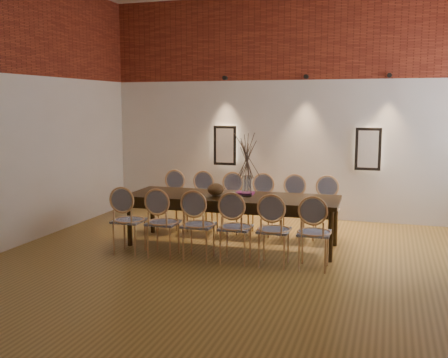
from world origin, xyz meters
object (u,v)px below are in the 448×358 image
(chair_far_a, at_px, (171,201))
(chair_far_d, at_px, (261,206))
(vase, at_px, (247,186))
(bowl, at_px, (216,189))
(chair_far_e, at_px, (293,207))
(chair_near_c, at_px, (199,225))
(chair_near_f, at_px, (314,233))
(chair_far_f, at_px, (326,209))
(chair_near_b, at_px, (163,223))
(chair_near_d, at_px, (236,227))
(chair_near_a, at_px, (129,220))
(chair_far_c, at_px, (230,204))
(chair_far_b, at_px, (200,202))
(book, at_px, (245,193))
(chair_near_e, at_px, (274,230))
(dining_table, at_px, (232,221))

(chair_far_a, xyz_separation_m, chair_far_d, (1.53, 0.04, 0.00))
(vase, bearing_deg, bowl, -172.26)
(chair_far_e, distance_m, vase, 1.04)
(chair_near_c, bearing_deg, chair_far_e, 56.51)
(chair_near_f, relative_size, chair_far_f, 1.00)
(chair_near_b, relative_size, chair_far_e, 1.00)
(chair_near_c, height_order, chair_far_d, same)
(chair_near_b, xyz_separation_m, vase, (0.96, 0.80, 0.43))
(chair_near_d, bearing_deg, chair_far_e, 71.69)
(chair_far_d, relative_size, chair_far_e, 1.00)
(chair_near_a, xyz_separation_m, chair_far_d, (1.50, 1.59, 0.00))
(chair_far_c, bearing_deg, chair_near_b, 71.69)
(chair_near_d, bearing_deg, chair_far_d, 90.00)
(chair_far_c, bearing_deg, chair_near_f, 134.78)
(chair_near_d, xyz_separation_m, chair_far_a, (-1.57, 1.51, 0.00))
(chair_near_a, bearing_deg, bowl, 34.82)
(chair_far_a, distance_m, vase, 1.74)
(chair_near_f, distance_m, chair_far_a, 2.99)
(chair_near_a, xyz_separation_m, chair_far_c, (0.98, 1.57, 0.00))
(chair_near_f, xyz_separation_m, chair_far_f, (-0.04, 1.55, 0.00))
(chair_near_b, bearing_deg, chair_near_a, 180.00)
(chair_near_f, relative_size, chair_far_b, 1.00)
(bowl, bearing_deg, chair_far_c, 92.63)
(vase, bearing_deg, book, 112.32)
(chair_near_a, distance_m, chair_far_e, 2.57)
(chair_near_b, bearing_deg, chair_far_c, 71.69)
(chair_far_a, distance_m, bowl, 1.38)
(chair_near_e, relative_size, chair_far_b, 1.00)
(vase, bearing_deg, chair_far_b, 143.27)
(chair_far_a, relative_size, chair_far_f, 1.00)
(chair_near_e, height_order, chair_far_d, same)
(book, bearing_deg, chair_far_e, 44.20)
(chair_near_c, xyz_separation_m, bowl, (-0.00, 0.72, 0.37))
(chair_near_a, bearing_deg, chair_far_e, 37.08)
(chair_near_a, height_order, chair_near_c, same)
(chair_near_d, relative_size, chair_far_d, 1.00)
(chair_near_b, relative_size, book, 3.62)
(chair_far_a, relative_size, chair_far_b, 1.00)
(dining_table, height_order, chair_near_f, chair_near_f)
(dining_table, height_order, chair_far_b, chair_far_b)
(chair_near_e, bearing_deg, book, 122.90)
(chair_near_b, bearing_deg, bowl, 53.85)
(chair_near_b, relative_size, chair_far_d, 1.00)
(chair_far_e, relative_size, book, 3.62)
(chair_far_d, bearing_deg, chair_near_c, 71.69)
(vase, distance_m, bowl, 0.46)
(chair_near_f, distance_m, book, 1.52)
(chair_near_f, bearing_deg, chair_near_d, -180.00)
(chair_near_b, xyz_separation_m, chair_near_e, (1.53, 0.04, 0.00))
(chair_near_f, bearing_deg, chair_far_b, 142.92)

